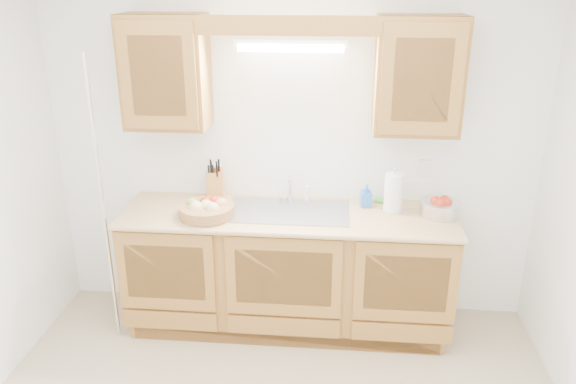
# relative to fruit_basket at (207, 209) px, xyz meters

# --- Properties ---
(room) EXTENTS (3.52, 3.50, 2.50)m
(room) POSITION_rel_fruit_basket_xyz_m (0.54, -1.08, 0.30)
(room) COLOR tan
(room) RESTS_ON ground
(base_cabinets) EXTENTS (2.20, 0.60, 0.86)m
(base_cabinets) POSITION_rel_fruit_basket_xyz_m (0.54, 0.12, -0.51)
(base_cabinets) COLOR #9F6D2E
(base_cabinets) RESTS_ON ground
(countertop) EXTENTS (2.30, 0.63, 0.04)m
(countertop) POSITION_rel_fruit_basket_xyz_m (0.54, 0.10, -0.07)
(countertop) COLOR tan
(countertop) RESTS_ON base_cabinets
(upper_cabinet_left) EXTENTS (0.55, 0.33, 0.75)m
(upper_cabinet_left) POSITION_rel_fruit_basket_xyz_m (-0.29, 0.25, 0.87)
(upper_cabinet_left) COLOR #9F6D2E
(upper_cabinet_left) RESTS_ON room
(upper_cabinet_right) EXTENTS (0.55, 0.33, 0.75)m
(upper_cabinet_right) POSITION_rel_fruit_basket_xyz_m (1.37, 0.25, 0.87)
(upper_cabinet_right) COLOR #9F6D2E
(upper_cabinet_right) RESTS_ON room
(valance) EXTENTS (2.20, 0.05, 0.12)m
(valance) POSITION_rel_fruit_basket_xyz_m (0.54, 0.11, 1.19)
(valance) COLOR #9F6D2E
(valance) RESTS_ON room
(fluorescent_fixture) EXTENTS (0.76, 0.08, 0.08)m
(fluorescent_fixture) POSITION_rel_fruit_basket_xyz_m (0.54, 0.34, 1.05)
(fluorescent_fixture) COLOR white
(fluorescent_fixture) RESTS_ON room
(sink) EXTENTS (0.84, 0.46, 0.36)m
(sink) POSITION_rel_fruit_basket_xyz_m (0.54, 0.13, -0.12)
(sink) COLOR #9E9EA3
(sink) RESTS_ON countertop
(wire_shelf_pole) EXTENTS (0.03, 0.03, 2.00)m
(wire_shelf_pole) POSITION_rel_fruit_basket_xyz_m (-0.66, -0.15, 0.05)
(wire_shelf_pole) COLOR silver
(wire_shelf_pole) RESTS_ON ground
(outlet_plate) EXTENTS (0.08, 0.01, 0.12)m
(outlet_plate) POSITION_rel_fruit_basket_xyz_m (1.49, 0.41, 0.20)
(outlet_plate) COLOR white
(outlet_plate) RESTS_ON room
(fruit_basket) EXTENTS (0.41, 0.41, 0.12)m
(fruit_basket) POSITION_rel_fruit_basket_xyz_m (0.00, 0.00, 0.00)
(fruit_basket) COLOR #A07540
(fruit_basket) RESTS_ON countertop
(knife_block) EXTENTS (0.15, 0.20, 0.32)m
(knife_block) POSITION_rel_fruit_basket_xyz_m (0.00, 0.25, 0.06)
(knife_block) COLOR #9F6D2E
(knife_block) RESTS_ON countertop
(orange_canister) EXTENTS (0.11, 0.11, 0.25)m
(orange_canister) POSITION_rel_fruit_basket_xyz_m (0.00, 0.34, 0.07)
(orange_canister) COLOR #E35B0C
(orange_canister) RESTS_ON countertop
(soap_bottle) EXTENTS (0.08, 0.09, 0.17)m
(soap_bottle) POSITION_rel_fruit_basket_xyz_m (1.08, 0.27, 0.03)
(soap_bottle) COLOR blue
(soap_bottle) RESTS_ON countertop
(sponge) EXTENTS (0.11, 0.09, 0.02)m
(sponge) POSITION_rel_fruit_basket_xyz_m (1.19, 0.36, -0.04)
(sponge) COLOR #CC333F
(sponge) RESTS_ON countertop
(paper_towel) EXTENTS (0.15, 0.15, 0.32)m
(paper_towel) POSITION_rel_fruit_basket_xyz_m (1.26, 0.21, 0.08)
(paper_towel) COLOR silver
(paper_towel) RESTS_ON countertop
(apple_bowl) EXTENTS (0.34, 0.34, 0.14)m
(apple_bowl) POSITION_rel_fruit_basket_xyz_m (1.57, 0.15, 0.01)
(apple_bowl) COLOR silver
(apple_bowl) RESTS_ON countertop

